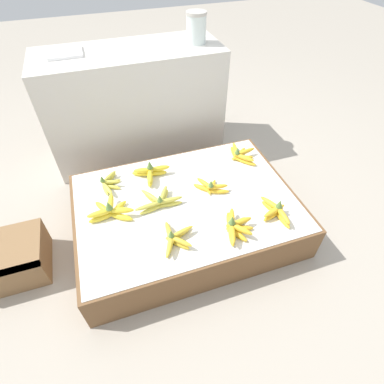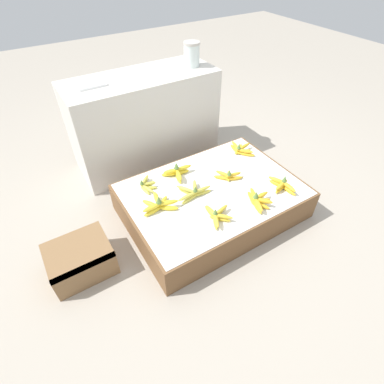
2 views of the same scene
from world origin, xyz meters
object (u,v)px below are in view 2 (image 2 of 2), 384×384
(banana_bunch_front_midright, at_px, (258,200))
(banana_bunch_middle_midright, at_px, (228,176))
(foam_tray_white, at_px, (90,83))
(wooden_crate, at_px, (81,259))
(banana_bunch_middle_midleft, at_px, (193,192))
(glass_jar, at_px, (192,54))
(banana_bunch_back_left, at_px, (147,185))
(banana_bunch_front_midleft, at_px, (217,215))
(banana_bunch_back_midleft, at_px, (177,172))
(banana_bunch_back_right, at_px, (241,149))
(banana_bunch_front_right, at_px, (283,185))
(banana_bunch_middle_left, at_px, (159,205))

(banana_bunch_front_midright, bearing_deg, banana_bunch_middle_midright, 91.57)
(foam_tray_white, bearing_deg, wooden_crate, -118.91)
(banana_bunch_middle_midleft, relative_size, foam_tray_white, 1.33)
(glass_jar, bearing_deg, banana_bunch_front_midright, -98.99)
(banana_bunch_back_left, distance_m, glass_jar, 1.12)
(banana_bunch_front_midleft, bearing_deg, banana_bunch_back_midleft, 90.50)
(wooden_crate, height_order, banana_bunch_back_midleft, banana_bunch_back_midleft)
(banana_bunch_front_midright, relative_size, banana_bunch_back_right, 0.94)
(banana_bunch_front_right, relative_size, glass_jar, 1.25)
(banana_bunch_front_right, bearing_deg, banana_bunch_back_midleft, 137.73)
(banana_bunch_middle_midleft, height_order, glass_jar, glass_jar)
(banana_bunch_middle_midleft, bearing_deg, banana_bunch_middle_midright, 2.31)
(banana_bunch_middle_midleft, relative_size, banana_bunch_middle_midright, 1.42)
(banana_bunch_front_right, height_order, glass_jar, glass_jar)
(banana_bunch_back_right, height_order, glass_jar, glass_jar)
(banana_bunch_front_midleft, bearing_deg, banana_bunch_middle_left, 134.90)
(banana_bunch_back_right, bearing_deg, banana_bunch_middle_left, -165.40)
(banana_bunch_front_midright, xyz_separation_m, banana_bunch_middle_midright, (-0.01, 0.31, -0.00))
(banana_bunch_back_left, distance_m, foam_tray_white, 0.84)
(banana_bunch_back_right, bearing_deg, banana_bunch_back_left, 179.65)
(banana_bunch_front_right, relative_size, banana_bunch_middle_midright, 1.21)
(banana_bunch_middle_midright, distance_m, foam_tray_white, 1.20)
(wooden_crate, distance_m, banana_bunch_back_midleft, 0.88)
(banana_bunch_front_midleft, xyz_separation_m, foam_tray_white, (-0.33, 1.16, 0.51))
(banana_bunch_front_right, xyz_separation_m, glass_jar, (-0.07, 1.10, 0.59))
(banana_bunch_front_midright, relative_size, foam_tray_white, 1.11)
(banana_bunch_back_left, bearing_deg, banana_bunch_front_right, -32.31)
(banana_bunch_front_right, relative_size, banana_bunch_back_right, 0.96)
(banana_bunch_middle_left, bearing_deg, banana_bunch_front_midleft, -45.10)
(banana_bunch_back_left, distance_m, banana_bunch_back_midleft, 0.25)
(wooden_crate, distance_m, banana_bunch_front_right, 1.42)
(banana_bunch_back_right, bearing_deg, banana_bunch_back_midleft, 179.65)
(banana_bunch_front_right, distance_m, banana_bunch_back_left, 0.96)
(banana_bunch_back_midleft, bearing_deg, foam_tray_white, 116.10)
(banana_bunch_front_midleft, distance_m, banana_bunch_middle_midright, 0.41)
(foam_tray_white, bearing_deg, banana_bunch_front_midleft, -74.19)
(banana_bunch_middle_midleft, bearing_deg, banana_bunch_front_midleft, -87.40)
(banana_bunch_middle_midleft, distance_m, banana_bunch_back_midleft, 0.24)
(banana_bunch_front_right, xyz_separation_m, foam_tray_white, (-0.89, 1.17, 0.51))
(banana_bunch_middle_midleft, bearing_deg, banana_bunch_back_right, 21.07)
(banana_bunch_middle_midright, height_order, foam_tray_white, foam_tray_white)
(wooden_crate, distance_m, banana_bunch_middle_midleft, 0.83)
(banana_bunch_middle_left, relative_size, foam_tray_white, 1.21)
(banana_bunch_middle_left, bearing_deg, foam_tray_white, 93.71)
(banana_bunch_middle_midright, relative_size, banana_bunch_back_midleft, 0.81)
(banana_bunch_front_midleft, height_order, banana_bunch_back_left, banana_bunch_front_midleft)
(banana_bunch_front_midright, height_order, banana_bunch_middle_midright, banana_bunch_front_midright)
(banana_bunch_back_right, bearing_deg, glass_jar, 99.91)
(banana_bunch_front_midright, xyz_separation_m, banana_bunch_back_left, (-0.56, 0.54, -0.01))
(banana_bunch_front_midleft, relative_size, banana_bunch_middle_midleft, 0.83)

